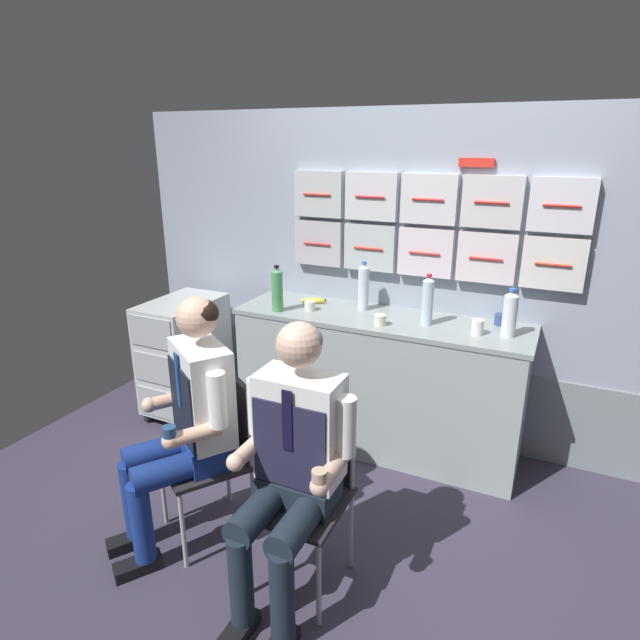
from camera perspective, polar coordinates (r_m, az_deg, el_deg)
ground at (r=2.87m, az=1.74°, el=-24.57°), size 4.80×4.80×0.04m
galley_bulkhead at (r=3.50m, az=11.02°, el=3.98°), size 4.20×0.14×2.15m
galley_counter at (r=3.51m, az=6.17°, el=-6.63°), size 1.86×0.53×0.90m
service_trolley at (r=4.03m, az=-14.36°, el=-3.49°), size 0.40×0.65×0.87m
folding_chair_left at (r=2.78m, az=-10.56°, el=-12.56°), size 0.56×0.56×0.84m
crew_member_left at (r=2.65m, az=-14.07°, el=-9.84°), size 0.62×0.69×1.28m
folding_chair_right at (r=2.50m, az=-1.25°, el=-16.24°), size 0.40×0.41×0.84m
crew_member_right at (r=2.28m, az=-3.09°, el=-14.58°), size 0.50×0.61×1.27m
water_bottle_clear at (r=3.21m, az=11.50°, el=2.04°), size 0.07×0.07×0.31m
water_bottle_short at (r=3.41m, az=-4.63°, el=3.30°), size 0.08×0.08×0.30m
sparkling_bottle_green at (r=3.14m, az=19.77°, el=0.62°), size 0.08×0.08×0.28m
water_bottle_tall at (r=3.44m, az=4.70°, el=3.56°), size 0.07×0.07×0.32m
paper_cup_tan at (r=3.14m, az=16.60°, el=-0.71°), size 0.07×0.07×0.09m
paper_cup_blue at (r=3.44m, az=-1.09°, el=1.58°), size 0.07×0.07×0.06m
espresso_cup_small at (r=3.19m, az=6.48°, el=0.04°), size 0.07×0.07×0.06m
coffee_cup_white at (r=3.35m, az=18.87°, el=0.08°), size 0.07×0.07×0.07m
snack_banana at (r=3.59m, az=-0.75°, el=2.10°), size 0.17×0.10×0.04m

